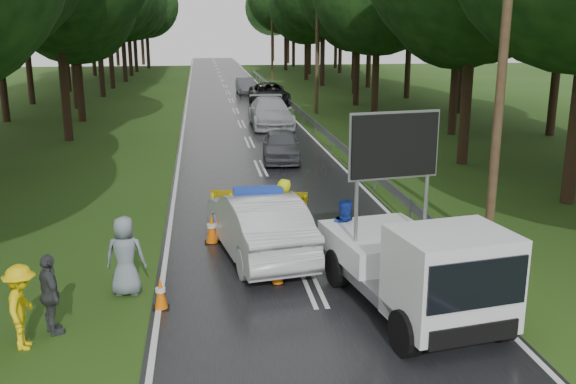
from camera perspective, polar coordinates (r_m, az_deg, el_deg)
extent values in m
plane|color=#244112|center=(14.83, 1.97, -8.00)|extent=(160.00, 160.00, 0.00)
cube|color=black|center=(43.91, -4.68, 7.20)|extent=(7.00, 140.00, 0.02)
cylinder|color=gray|center=(15.72, 15.47, -5.83)|extent=(0.12, 0.12, 0.70)
cube|color=gray|center=(44.20, 0.15, 8.00)|extent=(0.05, 60.00, 0.30)
cylinder|color=#442A1F|center=(17.23, 18.60, 11.57)|extent=(0.24, 0.24, 10.00)
cylinder|color=#442A1F|center=(42.16, 2.62, 13.73)|extent=(0.24, 0.24, 10.00)
cylinder|color=#442A1F|center=(67.90, -1.43, 14.11)|extent=(0.24, 0.24, 10.00)
imported|color=silver|center=(16.21, -2.64, -2.91)|extent=(2.56, 5.19, 1.63)
cube|color=#1938A5|center=(15.96, -2.68, 0.17)|extent=(1.27, 0.55, 0.16)
cube|color=gray|center=(13.79, 10.10, -7.50)|extent=(2.73, 4.58, 0.26)
cube|color=white|center=(14.50, 8.33, -4.57)|extent=(2.53, 2.78, 0.56)
cube|color=white|center=(12.05, 14.27, -7.41)|extent=(2.29, 1.95, 1.74)
cube|color=black|center=(11.33, 16.55, -7.91)|extent=(1.87, 0.35, 0.87)
cube|color=black|center=(13.56, 9.43, 4.11)|extent=(1.94, 0.44, 1.33)
cylinder|color=black|center=(11.79, 10.40, -12.24)|extent=(0.42, 0.89, 0.86)
cylinder|color=black|center=(12.74, 18.32, -10.63)|extent=(0.42, 0.89, 0.86)
cylinder|color=black|center=(14.49, 4.40, -6.75)|extent=(0.42, 0.89, 0.86)
cylinder|color=black|center=(15.28, 11.23, -5.85)|extent=(0.42, 0.89, 0.86)
cube|color=yellow|center=(18.54, -6.67, -1.64)|extent=(0.08, 0.08, 1.06)
cube|color=yellow|center=(18.43, -5.05, -1.70)|extent=(0.08, 0.08, 1.06)
cube|color=yellow|center=(18.19, -0.11, -1.86)|extent=(0.08, 0.08, 1.06)
cube|color=yellow|center=(18.14, 1.56, -1.91)|extent=(0.08, 0.08, 1.06)
cube|color=#F2CC00|center=(18.17, -2.62, -0.33)|extent=(2.70, 0.73, 0.27)
imported|color=#E2EE0C|center=(16.31, -0.48, -2.19)|extent=(0.86, 0.78, 1.96)
imported|color=#1834A1|center=(15.15, 5.24, -3.95)|extent=(0.87, 0.68, 1.78)
imported|color=yellow|center=(12.64, -22.58, -9.42)|extent=(0.66, 1.07, 1.59)
imported|color=#3D4044|center=(13.00, -20.38, -8.55)|extent=(0.79, 1.00, 1.59)
imported|color=gray|center=(14.32, -14.27, -5.52)|extent=(0.91, 0.65, 1.76)
imported|color=#43454B|center=(27.57, -0.62, 4.16)|extent=(1.92, 4.06, 1.34)
imported|color=#ACB0B5|center=(36.89, -1.57, 7.08)|extent=(2.30, 5.66, 1.64)
imported|color=black|center=(46.94, -1.70, 8.69)|extent=(2.70, 5.76, 1.59)
imported|color=#414549|center=(54.83, -3.79, 9.40)|extent=(1.53, 4.08, 1.33)
cube|color=black|center=(13.75, -11.19, -10.11)|extent=(0.34, 0.34, 0.03)
cone|color=orange|center=(13.61, -11.26, -8.77)|extent=(0.28, 0.28, 0.69)
cube|color=black|center=(14.72, -0.93, -8.10)|extent=(0.32, 0.32, 0.03)
cone|color=orange|center=(14.60, -0.93, -6.90)|extent=(0.26, 0.26, 0.65)
cube|color=black|center=(17.33, 4.47, -4.56)|extent=(0.31, 0.31, 0.03)
cone|color=orange|center=(17.23, 4.50, -3.55)|extent=(0.25, 0.25, 0.64)
cube|color=black|center=(17.44, -6.77, -4.49)|extent=(0.39, 0.39, 0.03)
cone|color=orange|center=(17.31, -6.81, -3.21)|extent=(0.32, 0.32, 0.80)
cube|color=black|center=(17.02, 12.41, -5.24)|extent=(0.31, 0.31, 0.03)
cone|color=orange|center=(16.91, 12.48, -4.21)|extent=(0.26, 0.26, 0.64)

